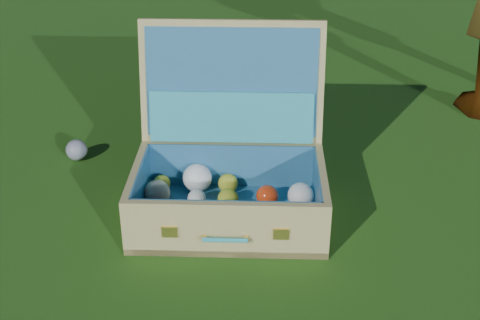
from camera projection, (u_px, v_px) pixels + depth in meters
name	position (u px, v px, depth m)	size (l,w,h in m)	color
ground	(277.00, 214.00, 1.84)	(60.00, 60.00, 0.00)	#215114
stray_ball	(76.00, 150.00, 2.11)	(0.07, 0.07, 0.07)	teal
suitcase	(229.00, 163.00, 1.81)	(0.64, 0.61, 0.49)	tan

